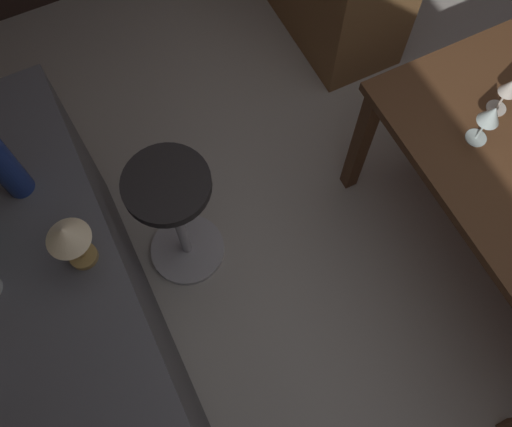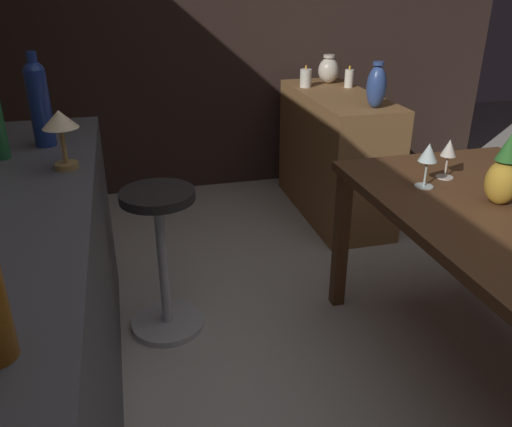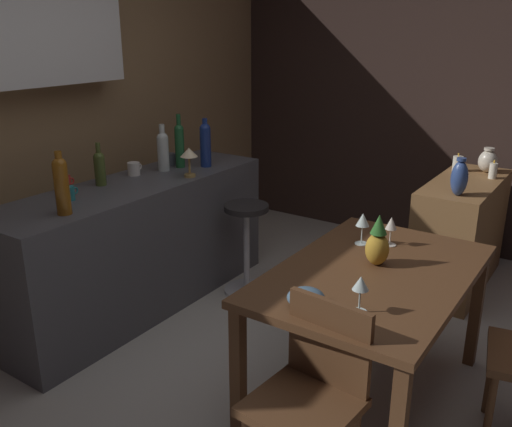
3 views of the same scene
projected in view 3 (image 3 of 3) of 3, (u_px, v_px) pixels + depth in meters
The scene contains 27 objects.
ground_plane at pixel (301, 384), 3.08m from camera, with size 9.00×9.00×0.00m, color #B7B2A8.
wall_kitchen_back at pixel (30, 102), 3.68m from camera, with size 5.20×0.33×2.60m.
wall_side_right at pixel (420, 98), 4.82m from camera, with size 0.10×4.40×2.60m, color #33231E.
dining_table at pixel (373, 286), 2.78m from camera, with size 1.36×0.87×0.74m.
kitchen_counter at pixel (139, 245), 3.84m from camera, with size 2.10×0.60×0.90m, color #4C4C51.
sideboard_cabinet at pixel (460, 233), 4.17m from camera, with size 1.10×0.44×0.82m, color olive.
chair_near_window at pixel (311, 394), 2.23m from camera, with size 0.43×0.43×0.86m.
bar_stool at pixel (247, 247), 4.03m from camera, with size 0.34×0.34×0.69m.
wine_glass_left at pixel (391, 225), 3.03m from camera, with size 0.07×0.07×0.17m.
wine_glass_right at pixel (361, 285), 2.31m from camera, with size 0.07×0.07×0.17m.
wine_glass_center at pixel (363, 221), 3.05m from camera, with size 0.07×0.07×0.18m.
pineapple_centerpiece at pixel (378, 244), 2.79m from camera, with size 0.12×0.12×0.27m.
fruit_bowl at pixel (306, 298), 2.39m from camera, with size 0.17×0.17×0.08m, color slate.
wine_bottle_cobalt at pixel (205, 143), 4.07m from camera, with size 0.08×0.08×0.36m.
wine_bottle_amber at pixel (61, 183), 3.03m from camera, with size 0.08×0.08×0.36m.
wine_bottle_olive at pixel (100, 167), 3.60m from camera, with size 0.07×0.07×0.28m.
wine_bottle_green at pixel (179, 143), 4.04m from camera, with size 0.07×0.07×0.39m.
wine_bottle_clear at pixel (163, 149), 3.96m from camera, with size 0.08×0.08×0.34m.
cup_teal at pixel (69, 193), 3.32m from camera, with size 0.11×0.07×0.08m.
cup_white at pixel (134, 169), 3.87m from camera, with size 0.12×0.08×0.09m.
cup_red at pixel (65, 184), 3.50m from camera, with size 0.12×0.08×0.10m.
cup_slate at pixel (170, 159), 4.15m from camera, with size 0.12×0.09×0.09m.
counter_lamp at pixel (189, 156), 3.79m from camera, with size 0.12×0.12×0.20m.
pillar_candle_tall at pixel (493, 171), 4.08m from camera, with size 0.06×0.06×0.14m.
pillar_candle_short at pixel (458, 164), 4.29m from camera, with size 0.08×0.08×0.14m.
vase_ceramic_ivory at pixel (488, 161), 4.25m from camera, with size 0.14×0.14×0.19m.
vase_ceramic_blue at pixel (459, 178), 3.65m from camera, with size 0.11×0.11×0.26m.
Camera 3 is at (-2.30, -1.26, 1.90)m, focal length 38.81 mm.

